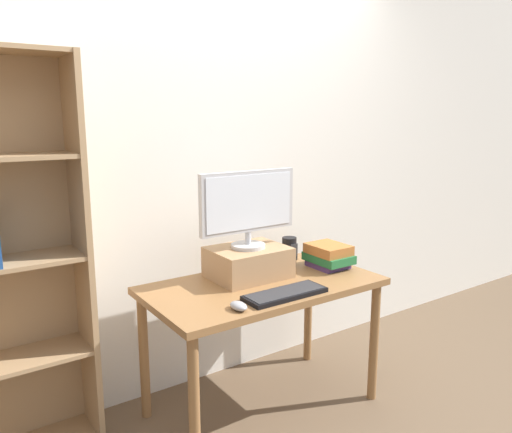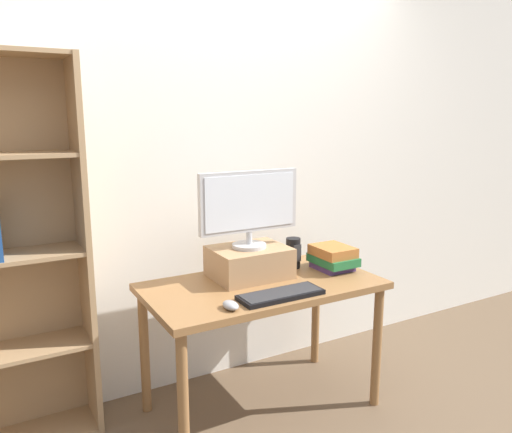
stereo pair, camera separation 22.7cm
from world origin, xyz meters
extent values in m
plane|color=brown|center=(0.00, 0.00, 0.00)|extent=(12.00, 12.00, 0.00)
cube|color=silver|center=(0.00, 0.51, 1.30)|extent=(7.00, 0.08, 2.60)
cube|color=olive|center=(0.00, 0.00, 0.70)|extent=(1.22, 0.66, 0.04)
cylinder|color=olive|center=(-0.56, -0.28, 0.34)|extent=(0.05, 0.05, 0.68)
cylinder|color=olive|center=(0.56, -0.28, 0.34)|extent=(0.05, 0.05, 0.68)
cylinder|color=olive|center=(-0.56, 0.28, 0.34)|extent=(0.05, 0.05, 0.68)
cylinder|color=olive|center=(0.56, 0.28, 0.34)|extent=(0.05, 0.05, 0.68)
cube|color=tan|center=(-0.82, 0.33, 0.93)|extent=(0.03, 0.28, 1.85)
cube|color=tan|center=(-1.13, 0.46, 0.93)|extent=(0.64, 0.01, 1.85)
cube|color=tan|center=(-1.13, 0.33, 0.47)|extent=(0.59, 0.27, 0.02)
cube|color=tan|center=(-1.13, 0.33, 0.94)|extent=(0.59, 0.27, 0.02)
cube|color=tan|center=(-1.13, 0.33, 1.40)|extent=(0.59, 0.27, 0.02)
cube|color=#A87F56|center=(-0.01, 0.12, 0.80)|extent=(0.40, 0.32, 0.16)
cylinder|color=#B7B7BA|center=(-0.01, 0.12, 0.89)|extent=(0.18, 0.18, 0.02)
cylinder|color=#B7B7BA|center=(-0.01, 0.12, 0.93)|extent=(0.03, 0.03, 0.07)
cube|color=#B7B7BA|center=(-0.01, 0.12, 1.13)|extent=(0.57, 0.04, 0.32)
cube|color=silver|center=(-0.01, 0.10, 1.13)|extent=(0.52, 0.00, 0.28)
cube|color=black|center=(-0.03, -0.22, 0.73)|extent=(0.42, 0.15, 0.02)
cube|color=#28282B|center=(-0.03, -0.22, 0.74)|extent=(0.40, 0.13, 0.00)
ellipsoid|color=#99999E|center=(-0.30, -0.24, 0.73)|extent=(0.06, 0.10, 0.04)
cube|color=#4C336B|center=(0.47, 0.01, 0.73)|extent=(0.18, 0.20, 0.03)
cube|color=#236B38|center=(0.47, 0.01, 0.77)|extent=(0.19, 0.26, 0.05)
cube|color=#AD662D|center=(0.47, 0.01, 0.82)|extent=(0.19, 0.23, 0.06)
cylinder|color=black|center=(0.29, 0.14, 0.80)|extent=(0.08, 0.08, 0.17)
cube|color=#2D2D30|center=(0.29, 0.10, 0.81)|extent=(0.05, 0.00, 0.10)
camera|label=1|loc=(-1.44, -2.03, 1.58)|focal=35.00mm
camera|label=2|loc=(-1.25, -2.15, 1.58)|focal=35.00mm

